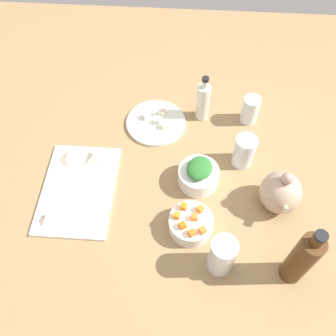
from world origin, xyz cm
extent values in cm
cube|color=#9A7A50|center=(0.00, 0.00, 1.50)|extent=(190.00, 190.00, 3.00)
cube|color=white|center=(7.29, -28.53, 3.50)|extent=(33.78, 22.98, 1.00)
cylinder|color=white|center=(-22.59, -5.93, 3.60)|extent=(21.61, 21.61, 1.20)
cylinder|color=white|center=(1.21, 9.93, 6.04)|extent=(13.14, 13.14, 6.08)
cylinder|color=white|center=(18.00, 8.05, 5.64)|extent=(13.27, 13.27, 5.27)
ellipsoid|color=tan|center=(7.50, 34.68, 9.49)|extent=(13.13, 12.62, 12.98)
sphere|color=tan|center=(7.50, 34.68, 17.45)|extent=(3.68, 3.68, 3.68)
cylinder|color=tan|center=(13.08, 34.68, 11.11)|extent=(5.38, 2.00, 3.93)
cylinder|color=silver|center=(-27.47, 10.61, 10.24)|extent=(4.73, 4.73, 14.49)
cylinder|color=silver|center=(-27.47, 10.61, 19.01)|extent=(2.13, 2.13, 3.05)
cylinder|color=black|center=(-27.47, 10.61, 21.14)|extent=(2.36, 2.36, 1.20)
cylinder|color=#503014|center=(29.98, 36.49, 13.88)|extent=(6.22, 6.22, 21.75)
cylinder|color=#503014|center=(29.98, 36.49, 26.53)|extent=(2.80, 2.80, 3.56)
cylinder|color=black|center=(29.98, 36.49, 28.91)|extent=(3.11, 3.11, 1.20)
cylinder|color=white|center=(28.88, 16.59, 10.05)|extent=(7.26, 7.26, 14.11)
cylinder|color=white|center=(-26.86, 27.70, 8.26)|extent=(6.15, 6.15, 10.51)
cylinder|color=white|center=(-7.75, 24.53, 8.86)|extent=(7.05, 7.05, 11.72)
cube|color=orange|center=(20.32, 5.57, 9.17)|extent=(2.47, 2.47, 1.80)
cube|color=orange|center=(14.61, 10.54, 9.17)|extent=(2.53, 2.53, 1.80)
cube|color=orange|center=(17.48, 8.87, 9.17)|extent=(2.00, 2.00, 1.80)
cube|color=orange|center=(22.42, 8.27, 9.17)|extent=(2.53, 2.53, 1.80)
cube|color=orange|center=(14.12, 5.62, 9.17)|extent=(2.22, 2.22, 1.80)
cube|color=orange|center=(17.23, 3.72, 9.17)|extent=(2.20, 2.20, 1.80)
cube|color=orange|center=(21.42, 11.31, 9.17)|extent=(2.53, 2.53, 1.80)
ellipsoid|color=#2D742E|center=(1.21, 9.93, 10.77)|extent=(11.45, 10.73, 3.38)
cube|color=white|center=(-23.99, -9.66, 5.30)|extent=(3.09, 3.09, 2.20)
cube|color=white|center=(-22.23, -5.46, 5.30)|extent=(2.45, 2.45, 2.20)
cube|color=white|center=(-26.31, -3.67, 5.30)|extent=(3.10, 3.10, 2.20)
cube|color=silver|center=(-19.95, -2.55, 5.30)|extent=(2.71, 2.71, 2.20)
pyramid|color=beige|center=(-4.56, -25.30, 5.47)|extent=(7.93, 7.93, 2.94)
pyramid|color=beige|center=(-3.84, -34.35, 5.09)|extent=(6.59, 5.99, 2.18)
pyramid|color=beige|center=(18.93, -35.28, 5.48)|extent=(5.97, 5.96, 2.96)
camera|label=1|loc=(65.13, 4.46, 105.46)|focal=39.12mm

